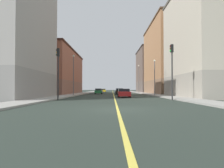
% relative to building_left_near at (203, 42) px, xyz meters
% --- Properties ---
extents(ground_plane, '(400.00, 400.00, 0.00)m').
position_rel_building_left_near_xyz_m(ground_plane, '(-13.90, -18.20, -8.60)').
color(ground_plane, '#2A342D').
rests_on(ground_plane, ground).
extents(sidewalk_left, '(2.92, 168.00, 0.15)m').
position_rel_building_left_near_xyz_m(sidewalk_left, '(-5.53, 30.80, -8.53)').
color(sidewalk_left, '#9E9B93').
rests_on(sidewalk_left, ground).
extents(sidewalk_right, '(2.92, 168.00, 0.15)m').
position_rel_building_left_near_xyz_m(sidewalk_right, '(-22.27, 30.80, -8.53)').
color(sidewalk_right, '#9E9B93').
rests_on(sidewalk_right, ground).
extents(lane_center_stripe, '(0.16, 154.00, 0.01)m').
position_rel_building_left_near_xyz_m(lane_center_stripe, '(-13.90, 30.80, -8.60)').
color(lane_center_stripe, '#E5D14C').
rests_on(lane_center_stripe, ground).
extents(building_left_near, '(8.43, 16.98, 17.19)m').
position_rel_building_left_near_xyz_m(building_left_near, '(0.00, 0.00, 0.00)').
color(building_left_near, '#9D9688').
rests_on(building_left_near, ground).
extents(building_left_mid, '(8.43, 22.41, 18.48)m').
position_rel_building_left_near_xyz_m(building_left_mid, '(0.00, 21.60, 0.65)').
color(building_left_mid, '#8F6B4F').
rests_on(building_left_mid, ground).
extents(building_left_far, '(8.43, 18.94, 16.24)m').
position_rel_building_left_near_xyz_m(building_left_far, '(0.00, 44.78, -0.47)').
color(building_left_far, brown).
rests_on(building_left_far, ground).
extents(building_right_corner, '(8.43, 15.06, 20.40)m').
position_rel_building_left_near_xyz_m(building_right_corner, '(-27.80, -4.07, 1.61)').
color(building_right_corner, gray).
rests_on(building_right_corner, ground).
extents(building_right_midblock, '(8.43, 26.04, 10.96)m').
position_rel_building_left_near_xyz_m(building_right_midblock, '(-27.80, 19.82, -3.11)').
color(building_right_midblock, brown).
rests_on(building_right_midblock, ground).
extents(traffic_light_left_near, '(0.40, 0.32, 6.37)m').
position_rel_building_left_near_xyz_m(traffic_light_left_near, '(-7.41, -8.13, -4.51)').
color(traffic_light_left_near, '#2D2D2D').
rests_on(traffic_light_left_near, ground).
extents(traffic_light_right_near, '(0.40, 0.32, 5.92)m').
position_rel_building_left_near_xyz_m(traffic_light_right_near, '(-20.43, -8.13, -4.77)').
color(traffic_light_right_near, '#2D2D2D').
rests_on(traffic_light_right_near, ground).
extents(street_lamp_left_near, '(0.36, 0.36, 6.51)m').
position_rel_building_left_near_xyz_m(street_lamp_left_near, '(-6.39, 5.87, -4.46)').
color(street_lamp_left_near, '#4C4C51').
rests_on(street_lamp_left_near, ground).
extents(street_lamp_right_near, '(0.36, 0.36, 7.44)m').
position_rel_building_left_near_xyz_m(street_lamp_right_near, '(-21.41, 6.14, -3.97)').
color(street_lamp_right_near, '#4C4C51').
rests_on(street_lamp_right_near, ground).
extents(street_lamp_left_far, '(0.36, 0.36, 8.05)m').
position_rel_building_left_near_xyz_m(street_lamp_left_far, '(-6.39, 27.55, -3.65)').
color(street_lamp_left_far, '#4C4C51').
rests_on(street_lamp_left_far, ground).
extents(car_green, '(1.87, 3.98, 1.36)m').
position_rel_building_left_near_xyz_m(car_green, '(-17.65, 19.08, -7.94)').
color(car_green, '#1E6B38').
rests_on(car_green, ground).
extents(car_black, '(1.82, 4.14, 1.39)m').
position_rel_building_left_near_xyz_m(car_black, '(-12.59, 13.34, -7.94)').
color(car_black, black).
rests_on(car_black, ground).
extents(car_yellow, '(1.98, 3.97, 1.28)m').
position_rel_building_left_near_xyz_m(car_yellow, '(-17.53, 44.13, -7.96)').
color(car_yellow, gold).
rests_on(car_yellow, ground).
extents(car_silver, '(1.98, 4.21, 1.29)m').
position_rel_building_left_near_xyz_m(car_silver, '(-17.90, 28.79, -7.97)').
color(car_silver, silver).
rests_on(car_silver, ground).
extents(car_red, '(1.92, 3.93, 1.31)m').
position_rel_building_left_near_xyz_m(car_red, '(-12.44, -0.22, -7.95)').
color(car_red, red).
rests_on(car_red, ground).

